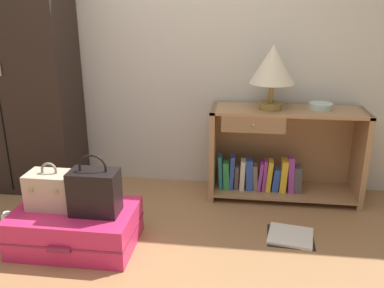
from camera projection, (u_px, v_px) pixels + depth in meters
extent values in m
plane|color=#9E7047|center=(118.00, 285.00, 2.22)|extent=(9.00, 9.00, 0.00)
cube|color=beige|center=(165.00, 27.00, 3.20)|extent=(6.40, 0.10, 2.60)
cube|color=black|center=(11.00, 65.00, 3.16)|extent=(0.96, 0.45, 2.04)
cylinder|color=gray|center=(0.00, 70.00, 2.93)|extent=(0.01, 0.01, 0.09)
cube|color=#A37A51|center=(213.00, 151.00, 3.21)|extent=(0.04, 0.37, 0.72)
cube|color=#A37A51|center=(359.00, 158.00, 3.07)|extent=(0.04, 0.37, 0.72)
cube|color=#A37A51|center=(288.00, 111.00, 3.02)|extent=(1.16, 0.37, 0.02)
cube|color=#A37A51|center=(282.00, 190.00, 3.24)|extent=(1.08, 0.37, 0.02)
cube|color=#A37A51|center=(283.00, 147.00, 3.31)|extent=(1.08, 0.01, 0.70)
cube|color=#8F6B47|center=(253.00, 125.00, 2.92)|extent=(0.46, 0.02, 0.12)
sphere|color=#9E844C|center=(253.00, 125.00, 2.90)|extent=(0.02, 0.02, 0.02)
cube|color=teal|center=(221.00, 171.00, 3.22)|extent=(0.04, 0.09, 0.28)
cube|color=green|center=(226.00, 175.00, 3.23)|extent=(0.06, 0.11, 0.23)
cube|color=#2D51B2|center=(232.00, 172.00, 3.21)|extent=(0.04, 0.10, 0.28)
cube|color=#4C474C|center=(237.00, 177.00, 3.22)|extent=(0.03, 0.08, 0.20)
cube|color=beige|center=(242.00, 174.00, 3.21)|extent=(0.04, 0.10, 0.25)
cube|color=#2D51B2|center=(249.00, 174.00, 3.20)|extent=(0.06, 0.09, 0.25)
cube|color=#726659|center=(255.00, 177.00, 3.20)|extent=(0.05, 0.09, 0.21)
cube|color=purple|center=(260.00, 176.00, 3.19)|extent=(0.04, 0.11, 0.23)
cube|color=purple|center=(265.00, 175.00, 3.19)|extent=(0.04, 0.09, 0.25)
cube|color=gold|center=(269.00, 175.00, 3.18)|extent=(0.05, 0.11, 0.25)
cube|color=#2D51B2|center=(276.00, 180.00, 3.19)|extent=(0.06, 0.09, 0.19)
cube|color=gold|center=(283.00, 175.00, 3.17)|extent=(0.06, 0.12, 0.26)
cube|color=purple|center=(291.00, 174.00, 3.15)|extent=(0.06, 0.10, 0.29)
cube|color=#4C474C|center=(298.00, 179.00, 3.16)|extent=(0.07, 0.11, 0.22)
cylinder|color=olive|center=(270.00, 106.00, 3.01)|extent=(0.17, 0.17, 0.05)
cylinder|color=olive|center=(271.00, 93.00, 2.98)|extent=(0.04, 0.04, 0.15)
cone|color=beige|center=(273.00, 64.00, 2.91)|extent=(0.33, 0.33, 0.28)
cylinder|color=silver|center=(321.00, 106.00, 3.02)|extent=(0.17, 0.17, 0.05)
cube|color=#DB2860|center=(76.00, 227.00, 2.56)|extent=(0.75, 0.48, 0.25)
cube|color=maroon|center=(76.00, 227.00, 2.56)|extent=(0.76, 0.49, 0.01)
cube|color=maroon|center=(59.00, 250.00, 2.32)|extent=(0.14, 0.02, 0.03)
cube|color=#B7A88E|center=(51.00, 190.00, 2.52)|extent=(0.29, 0.18, 0.23)
torus|color=gray|center=(49.00, 170.00, 2.48)|extent=(0.11, 0.02, 0.11)
cube|color=tan|center=(31.00, 190.00, 2.42)|extent=(0.02, 0.01, 0.02)
cube|color=tan|center=(56.00, 192.00, 2.40)|extent=(0.02, 0.01, 0.02)
cube|color=black|center=(95.00, 192.00, 2.43)|extent=(0.29, 0.17, 0.28)
torus|color=black|center=(93.00, 168.00, 2.38)|extent=(0.17, 0.01, 0.17)
cylinder|color=white|center=(9.00, 227.00, 2.63)|extent=(0.08, 0.08, 0.17)
cylinder|color=silver|center=(7.00, 214.00, 2.60)|extent=(0.05, 0.05, 0.02)
cube|color=white|center=(290.00, 236.00, 2.68)|extent=(0.33, 0.31, 0.02)
cube|color=black|center=(290.00, 237.00, 2.68)|extent=(0.32, 0.30, 0.01)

